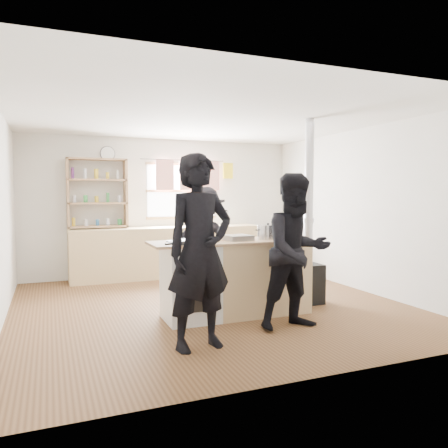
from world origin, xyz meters
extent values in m
cube|color=brown|center=(0.00, 0.00, -0.01)|extent=(5.00, 5.00, 0.01)
cube|color=#D4B780|center=(0.00, 2.22, 0.45)|extent=(3.40, 0.55, 0.90)
cube|color=tan|center=(-1.20, 2.34, 0.94)|extent=(1.00, 0.28, 0.03)
cube|color=tan|center=(-1.20, 2.34, 1.33)|extent=(1.00, 0.28, 0.03)
cube|color=tan|center=(-1.20, 2.34, 1.74)|extent=(1.00, 0.28, 0.03)
cube|color=tan|center=(-1.20, 2.34, 2.08)|extent=(1.00, 0.28, 0.03)
cube|color=tan|center=(-1.68, 2.34, 1.50)|extent=(0.04, 0.28, 1.20)
cube|color=tan|center=(-0.72, 2.34, 1.50)|extent=(0.04, 0.28, 1.20)
cylinder|color=silver|center=(1.13, 2.22, 1.04)|extent=(0.10, 0.10, 0.27)
cube|color=silver|center=(-0.45, -0.55, 0.45)|extent=(0.60, 0.60, 0.90)
cube|color=#D3B27F|center=(0.45, -0.55, 0.45)|extent=(1.20, 0.60, 0.90)
cube|color=tan|center=(0.00, -0.55, 0.92)|extent=(1.84, 0.64, 0.03)
cylinder|color=black|center=(-0.55, -0.71, 0.96)|extent=(0.35, 0.35, 0.05)
cylinder|color=#3A6322|center=(-0.55, -0.71, 0.97)|extent=(0.23, 0.23, 0.02)
cube|color=silver|center=(0.16, -0.55, 0.96)|extent=(0.33, 0.32, 0.06)
cube|color=brown|center=(0.16, -0.55, 0.98)|extent=(0.28, 0.27, 0.02)
cylinder|color=silver|center=(-0.31, -0.38, 1.00)|extent=(0.21, 0.21, 0.14)
cylinder|color=silver|center=(-0.31, -0.38, 1.08)|extent=(0.21, 0.21, 0.01)
sphere|color=black|center=(-0.31, -0.38, 1.09)|extent=(0.03, 0.03, 0.03)
cylinder|color=silver|center=(0.57, -0.57, 1.01)|extent=(0.26, 0.26, 0.17)
cylinder|color=silver|center=(0.57, -0.57, 1.11)|extent=(0.27, 0.27, 0.01)
sphere|color=black|center=(0.57, -0.57, 1.12)|extent=(0.03, 0.03, 0.03)
cube|color=tan|center=(0.84, -0.54, 0.94)|extent=(0.28, 0.20, 0.02)
cube|color=olive|center=(0.84, -0.54, 1.00)|extent=(0.22, 0.11, 0.10)
cube|color=black|center=(1.29, -0.37, 0.27)|extent=(0.35, 0.35, 0.54)
cylinder|color=#ADADB2|center=(1.29, -0.37, 1.52)|extent=(0.12, 0.12, 1.96)
imported|color=black|center=(-0.64, -1.48, 0.94)|extent=(0.76, 0.57, 1.89)
imported|color=black|center=(0.56, -1.29, 0.86)|extent=(0.87, 0.69, 1.73)
imported|color=black|center=(0.04, 0.37, 0.80)|extent=(1.17, 0.92, 1.59)
camera|label=1|loc=(-1.98, -5.43, 1.50)|focal=35.00mm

